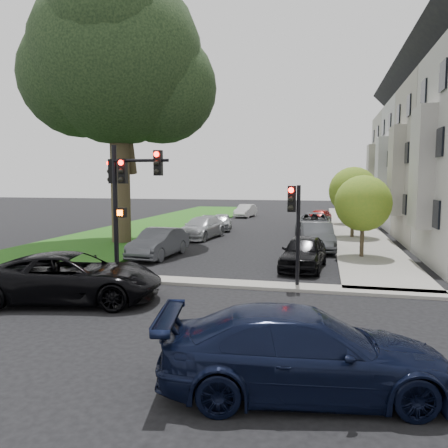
% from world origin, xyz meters
% --- Properties ---
extents(ground, '(140.00, 140.00, 0.00)m').
position_xyz_m(ground, '(0.00, 0.00, 0.00)').
color(ground, black).
rests_on(ground, ground).
extents(grass_strip, '(8.00, 44.00, 0.12)m').
position_xyz_m(grass_strip, '(-9.00, 24.00, 0.06)').
color(grass_strip, '#1D4F18').
rests_on(grass_strip, ground).
extents(sidewalk_right, '(3.50, 44.00, 0.12)m').
position_xyz_m(sidewalk_right, '(6.75, 24.00, 0.06)').
color(sidewalk_right, gray).
rests_on(sidewalk_right, ground).
extents(sidewalk_cross, '(60.00, 1.00, 0.12)m').
position_xyz_m(sidewalk_cross, '(0.00, 2.00, 0.06)').
color(sidewalk_cross, gray).
rests_on(sidewalk_cross, ground).
extents(house_c, '(7.70, 7.55, 15.97)m').
position_xyz_m(house_c, '(12.45, 23.00, 6.93)').
color(house_c, '#A7A7A7').
rests_on(house_c, ground).
extents(house_d, '(7.70, 7.55, 15.97)m').
position_xyz_m(house_d, '(12.45, 30.50, 6.93)').
color(house_d, gray).
rests_on(house_d, ground).
extents(eucalyptus, '(11.46, 10.40, 16.24)m').
position_xyz_m(eucalyptus, '(-7.95, 10.99, 11.09)').
color(eucalyptus, '#3F3221').
rests_on(eucalyptus, ground).
extents(small_tree_a, '(2.79, 2.79, 4.19)m').
position_xyz_m(small_tree_a, '(6.20, 8.87, 2.78)').
color(small_tree_a, '#3F3221').
rests_on(small_tree_a, ground).
extents(small_tree_b, '(3.20, 3.20, 4.80)m').
position_xyz_m(small_tree_b, '(6.20, 16.57, 3.19)').
color(small_tree_b, '#3F3221').
rests_on(small_tree_b, ground).
extents(small_tree_c, '(2.52, 2.52, 3.77)m').
position_xyz_m(small_tree_c, '(6.20, 25.52, 2.51)').
color(small_tree_c, '#3F3221').
rests_on(small_tree_c, ground).
extents(traffic_signal_main, '(2.59, 0.67, 5.31)m').
position_xyz_m(traffic_signal_main, '(-3.38, 2.23, 3.66)').
color(traffic_signal_main, black).
rests_on(traffic_signal_main, ground).
extents(traffic_signal_secondary, '(0.49, 0.39, 3.76)m').
position_xyz_m(traffic_signal_secondary, '(3.27, 2.19, 2.62)').
color(traffic_signal_secondary, black).
rests_on(traffic_signal_secondary, ground).
extents(car_cross_near, '(6.19, 3.78, 1.60)m').
position_xyz_m(car_cross_near, '(-3.64, -1.25, 0.80)').
color(car_cross_near, black).
rests_on(car_cross_near, ground).
extents(car_cross_far, '(5.73, 3.15, 1.57)m').
position_xyz_m(car_cross_far, '(3.99, -5.80, 0.79)').
color(car_cross_far, black).
rests_on(car_cross_far, ground).
extents(car_parked_0, '(2.16, 4.52, 1.49)m').
position_xyz_m(car_parked_0, '(3.47, 5.73, 0.74)').
color(car_parked_0, black).
rests_on(car_parked_0, ground).
extents(car_parked_1, '(2.12, 4.84, 1.55)m').
position_xyz_m(car_parked_1, '(3.98, 11.05, 0.77)').
color(car_parked_1, '#3F4247').
rests_on(car_parked_1, ground).
extents(car_parked_2, '(2.60, 5.55, 1.53)m').
position_xyz_m(car_parked_2, '(3.66, 18.62, 0.77)').
color(car_parked_2, '#3F4247').
rests_on(car_parked_2, ground).
extents(car_parked_3, '(2.40, 4.33, 1.39)m').
position_xyz_m(car_parked_3, '(3.96, 25.11, 0.70)').
color(car_parked_3, maroon).
rests_on(car_parked_3, ground).
extents(car_parked_5, '(1.91, 4.60, 1.48)m').
position_xyz_m(car_parked_5, '(-3.88, 7.01, 0.74)').
color(car_parked_5, '#3F4247').
rests_on(car_parked_5, ground).
extents(car_parked_6, '(2.68, 5.18, 1.43)m').
position_xyz_m(car_parked_6, '(-3.72, 14.38, 0.72)').
color(car_parked_6, '#999BA0').
rests_on(car_parked_6, ground).
extents(car_parked_7, '(2.15, 4.03, 1.31)m').
position_xyz_m(car_parked_7, '(-3.49, 19.40, 0.65)').
color(car_parked_7, '#999BA0').
rests_on(car_parked_7, ground).
extents(car_parked_9, '(1.94, 4.20, 1.33)m').
position_xyz_m(car_parked_9, '(-3.71, 31.47, 0.67)').
color(car_parked_9, silver).
rests_on(car_parked_9, ground).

